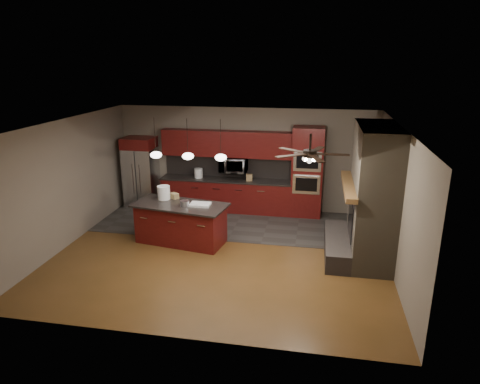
% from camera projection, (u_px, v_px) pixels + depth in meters
% --- Properties ---
extents(ground, '(7.00, 7.00, 0.00)m').
position_uv_depth(ground, '(222.00, 253.00, 9.29)').
color(ground, brown).
rests_on(ground, ground).
extents(ceiling, '(7.00, 6.00, 0.02)m').
position_uv_depth(ceiling, '(220.00, 124.00, 8.45)').
color(ceiling, white).
rests_on(ceiling, back_wall).
extents(back_wall, '(7.00, 0.02, 2.80)m').
position_uv_depth(back_wall, '(245.00, 159.00, 11.69)').
color(back_wall, '#746B5D').
rests_on(back_wall, ground).
extents(right_wall, '(0.02, 6.00, 2.80)m').
position_uv_depth(right_wall, '(397.00, 201.00, 8.27)').
color(right_wall, '#746B5D').
rests_on(right_wall, ground).
extents(left_wall, '(0.02, 6.00, 2.80)m').
position_uv_depth(left_wall, '(67.00, 183.00, 9.47)').
color(left_wall, '#746B5D').
rests_on(left_wall, ground).
extents(slate_tile_patch, '(7.00, 2.40, 0.01)m').
position_uv_depth(slate_tile_patch, '(237.00, 223.00, 10.98)').
color(slate_tile_patch, '#34322F').
rests_on(slate_tile_patch, ground).
extents(fireplace_column, '(1.30, 2.10, 2.80)m').
position_uv_depth(fireplace_column, '(370.00, 199.00, 8.76)').
color(fireplace_column, brown).
rests_on(fireplace_column, ground).
extents(back_cabinetry, '(3.59, 0.64, 2.20)m').
position_uv_depth(back_cabinetry, '(226.00, 179.00, 11.68)').
color(back_cabinetry, '#5A1210').
rests_on(back_cabinetry, ground).
extents(oven_tower, '(0.80, 0.63, 2.38)m').
position_uv_depth(oven_tower, '(307.00, 172.00, 11.17)').
color(oven_tower, '#5A1210').
rests_on(oven_tower, ground).
extents(microwave, '(0.73, 0.41, 0.50)m').
position_uv_depth(microwave, '(233.00, 165.00, 11.53)').
color(microwave, silver).
rests_on(microwave, back_cabinetry).
extents(refrigerator, '(0.84, 0.75, 1.98)m').
position_uv_depth(refrigerator, '(141.00, 172.00, 11.95)').
color(refrigerator, silver).
rests_on(refrigerator, ground).
extents(kitchen_island, '(2.22, 1.28, 0.92)m').
position_uv_depth(kitchen_island, '(181.00, 223.00, 9.71)').
color(kitchen_island, '#5A1210').
rests_on(kitchen_island, ground).
extents(white_bucket, '(0.33, 0.33, 0.31)m').
position_uv_depth(white_bucket, '(164.00, 193.00, 9.88)').
color(white_bucket, white).
rests_on(white_bucket, kitchen_island).
extents(paint_can, '(0.21, 0.21, 0.13)m').
position_uv_depth(paint_can, '(185.00, 204.00, 9.42)').
color(paint_can, '#B3B3B8').
rests_on(paint_can, kitchen_island).
extents(paint_tray, '(0.45, 0.32, 0.05)m').
position_uv_depth(paint_tray, '(200.00, 204.00, 9.49)').
color(paint_tray, silver).
rests_on(paint_tray, kitchen_island).
extents(cardboard_box, '(0.24, 0.23, 0.12)m').
position_uv_depth(cardboard_box, '(174.00, 196.00, 9.96)').
color(cardboard_box, olive).
rests_on(cardboard_box, kitchen_island).
extents(counter_bucket, '(0.29, 0.29, 0.26)m').
position_uv_depth(counter_bucket, '(199.00, 173.00, 11.73)').
color(counter_bucket, white).
rests_on(counter_bucket, back_cabinetry).
extents(counter_box, '(0.18, 0.15, 0.18)m').
position_uv_depth(counter_box, '(249.00, 177.00, 11.45)').
color(counter_box, '#99794F').
rests_on(counter_box, back_cabinetry).
extents(pendant_left, '(0.26, 0.26, 0.92)m').
position_uv_depth(pendant_left, '(156.00, 155.00, 9.64)').
color(pendant_left, black).
rests_on(pendant_left, ceiling).
extents(pendant_center, '(0.26, 0.26, 0.92)m').
position_uv_depth(pendant_center, '(188.00, 156.00, 9.51)').
color(pendant_center, black).
rests_on(pendant_center, ceiling).
extents(pendant_right, '(0.26, 0.26, 0.92)m').
position_uv_depth(pendant_right, '(221.00, 157.00, 9.39)').
color(pendant_right, black).
rests_on(pendant_right, ceiling).
extents(ceiling_fan, '(1.27, 1.33, 0.41)m').
position_uv_depth(ceiling_fan, '(310.00, 153.00, 7.50)').
color(ceiling_fan, black).
rests_on(ceiling_fan, ceiling).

